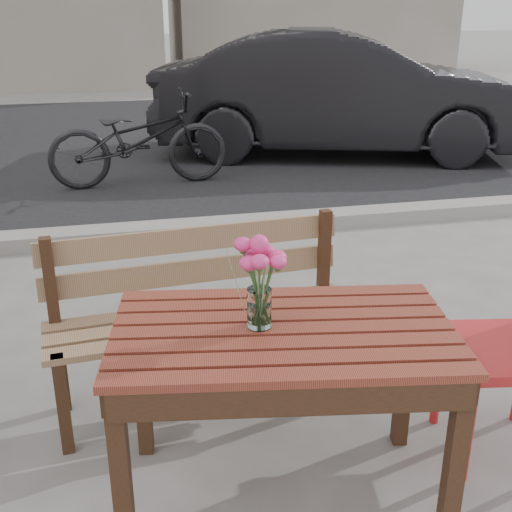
{
  "coord_description": "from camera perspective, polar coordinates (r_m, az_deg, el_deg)",
  "views": [
    {
      "loc": [
        -0.31,
        -1.93,
        1.78
      ],
      "look_at": [
        0.14,
        0.05,
        0.98
      ],
      "focal_mm": 45.0,
      "sensor_mm": 36.0,
      "label": 1
    }
  ],
  "objects": [
    {
      "name": "ground",
      "position": [
        2.65,
        -2.93,
        -20.71
      ],
      "size": [
        80.0,
        80.0,
        0.0
      ],
      "primitive_type": "plane",
      "color": "slate",
      "rests_on": "ground"
    },
    {
      "name": "street",
      "position": [
        7.22,
        -10.13,
        7.24
      ],
      "size": [
        30.0,
        8.12,
        0.12
      ],
      "color": "black",
      "rests_on": "ground"
    },
    {
      "name": "main_table",
      "position": [
        2.29,
        2.39,
        -9.04
      ],
      "size": [
        1.29,
        0.88,
        0.73
      ],
      "rotation": [
        0.0,
        0.0,
        -0.17
      ],
      "color": "#571E16",
      "rests_on": "ground"
    },
    {
      "name": "main_bench",
      "position": [
        2.95,
        -5.01,
        -3.51
      ],
      "size": [
        1.44,
        0.53,
        0.88
      ],
      "rotation": [
        0.0,
        0.0,
        0.08
      ],
      "color": "#826143",
      "rests_on": "ground"
    },
    {
      "name": "main_vase",
      "position": [
        2.15,
        0.3,
        -1.34
      ],
      "size": [
        0.18,
        0.18,
        0.34
      ],
      "color": "white",
      "rests_on": "main_table"
    },
    {
      "name": "parked_car",
      "position": [
        8.15,
        7.61,
        14.11
      ],
      "size": [
        4.77,
        2.81,
        1.49
      ],
      "primitive_type": "imported",
      "rotation": [
        0.0,
        0.0,
        1.28
      ],
      "color": "black",
      "rests_on": "ground"
    },
    {
      "name": "bicycle",
      "position": [
        6.77,
        -10.4,
        10.17
      ],
      "size": [
        1.85,
        0.73,
        0.96
      ],
      "primitive_type": "imported",
      "rotation": [
        0.0,
        0.0,
        1.62
      ],
      "color": "black",
      "rests_on": "ground"
    }
  ]
}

